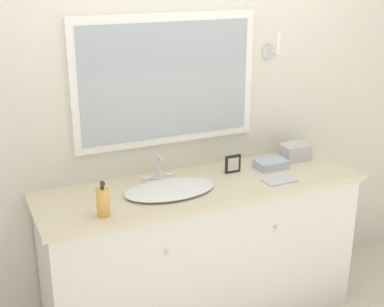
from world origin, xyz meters
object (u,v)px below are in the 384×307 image
sink_basin (169,189)px  soap_bottle (103,202)px  appliance_box (295,152)px  picture_frame (233,164)px

sink_basin → soap_bottle: (-0.42, -0.14, 0.06)m
appliance_box → picture_frame: picture_frame is taller
soap_bottle → sink_basin: bearing=18.8°
soap_bottle → picture_frame: (0.89, 0.25, -0.02)m
sink_basin → picture_frame: 0.48m
soap_bottle → appliance_box: soap_bottle is taller
soap_bottle → appliance_box: 1.40m
sink_basin → appliance_box: sink_basin is taller
appliance_box → soap_bottle: bearing=-167.9°
soap_bottle → appliance_box: size_ratio=1.06×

